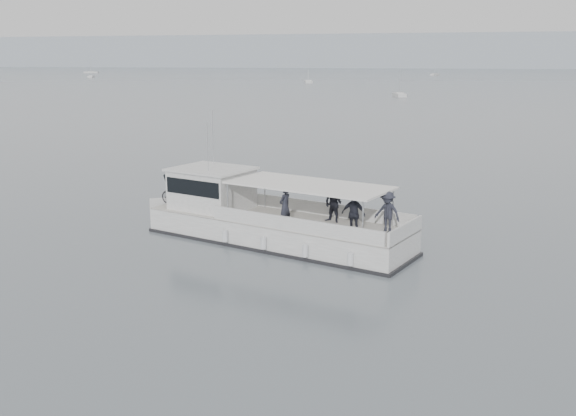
# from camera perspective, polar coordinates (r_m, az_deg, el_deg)

# --- Properties ---
(ground) EXTENTS (1400.00, 1400.00, 0.00)m
(ground) POSITION_cam_1_polar(r_m,az_deg,el_deg) (25.22, 7.92, -5.26)
(ground) COLOR #51595F
(ground) RESTS_ON ground
(headland) EXTENTS (1400.00, 90.00, 28.00)m
(headland) POSITION_cam_1_polar(r_m,az_deg,el_deg) (583.82, 15.35, 13.29)
(headland) COLOR #939EA8
(headland) RESTS_ON ground
(tour_boat) EXTENTS (13.64, 6.85, 5.77)m
(tour_boat) POSITION_cam_1_polar(r_m,az_deg,el_deg) (28.69, -2.98, -0.92)
(tour_boat) COLOR white
(tour_boat) RESTS_ON ground
(moored_fleet) EXTENTS (347.45, 246.23, 9.40)m
(moored_fleet) POSITION_cam_1_polar(r_m,az_deg,el_deg) (239.08, -7.21, 11.23)
(moored_fleet) COLOR white
(moored_fleet) RESTS_ON ground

